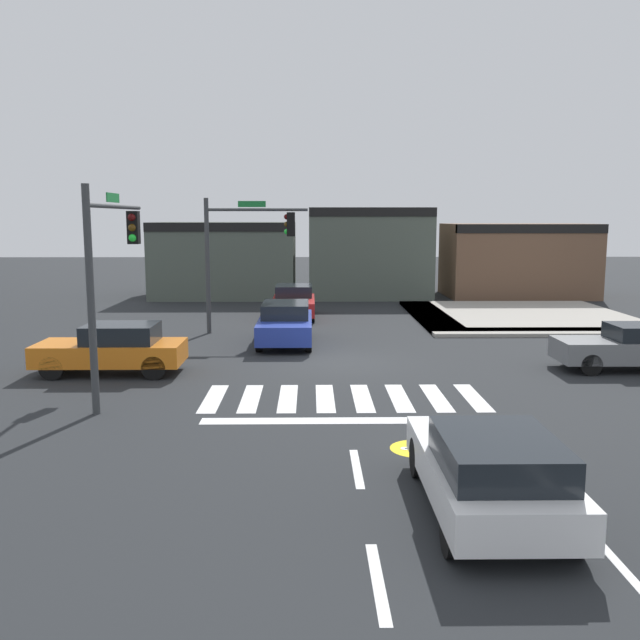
# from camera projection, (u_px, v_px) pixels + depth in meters

# --- Properties ---
(ground_plane) EXTENTS (120.00, 120.00, 0.00)m
(ground_plane) POSITION_uv_depth(u_px,v_px,m) (337.00, 362.00, 22.07)
(ground_plane) COLOR #232628
(crosswalk_near) EXTENTS (7.23, 2.77, 0.01)m
(crosswalk_near) POSITION_uv_depth(u_px,v_px,m) (344.00, 398.00, 17.62)
(crosswalk_near) COLOR silver
(crosswalk_near) RESTS_ON ground_plane
(lane_markings) EXTENTS (6.80, 24.25, 0.01)m
(lane_markings) POSITION_uv_depth(u_px,v_px,m) (448.00, 552.00, 9.49)
(lane_markings) COLOR white
(lane_markings) RESTS_ON ground_plane
(bike_detector_marking) EXTENTS (1.10, 1.10, 0.01)m
(bike_detector_marking) POSITION_uv_depth(u_px,v_px,m) (417.00, 449.00, 13.75)
(bike_detector_marking) COLOR yellow
(bike_detector_marking) RESTS_ON ground_plane
(curb_corner_northeast) EXTENTS (10.00, 10.60, 0.15)m
(curb_corner_northeast) POSITION_uv_depth(u_px,v_px,m) (511.00, 317.00, 31.50)
(curb_corner_northeast) COLOR #9E998E
(curb_corner_northeast) RESTS_ON ground_plane
(storefront_row) EXTENTS (25.65, 6.86, 5.21)m
(storefront_row) POSITION_uv_depth(u_px,v_px,m) (360.00, 256.00, 40.66)
(storefront_row) COLOR #4C564C
(storefront_row) RESTS_ON ground_plane
(traffic_signal_southwest) EXTENTS (0.32, 4.90, 5.41)m
(traffic_signal_southwest) POSITION_uv_depth(u_px,v_px,m) (112.00, 254.00, 17.50)
(traffic_signal_southwest) COLOR #383A3D
(traffic_signal_southwest) RESTS_ON ground_plane
(traffic_signal_northwest) EXTENTS (4.11, 0.32, 5.42)m
(traffic_signal_northwest) POSITION_uv_depth(u_px,v_px,m) (245.00, 242.00, 27.04)
(traffic_signal_northwest) COLOR #383A3D
(traffic_signal_northwest) RESTS_ON ground_plane
(car_white) EXTENTS (1.93, 4.33, 1.42)m
(car_white) POSITION_uv_depth(u_px,v_px,m) (490.00, 469.00, 10.59)
(car_white) COLOR white
(car_white) RESTS_ON ground_plane
(car_orange) EXTENTS (4.32, 1.83, 1.50)m
(car_orange) POSITION_uv_depth(u_px,v_px,m) (113.00, 348.00, 20.29)
(car_orange) COLOR orange
(car_orange) RESTS_ON ground_plane
(car_gray) EXTENTS (4.55, 1.71, 1.41)m
(car_gray) POSITION_uv_depth(u_px,v_px,m) (635.00, 347.00, 20.80)
(car_gray) COLOR slate
(car_gray) RESTS_ON ground_plane
(car_blue) EXTENTS (1.95, 4.62, 1.51)m
(car_blue) POSITION_uv_depth(u_px,v_px,m) (285.00, 323.00, 25.20)
(car_blue) COLOR #23389E
(car_blue) RESTS_ON ground_plane
(car_red) EXTENTS (1.95, 4.22, 1.45)m
(car_red) POSITION_uv_depth(u_px,v_px,m) (294.00, 302.00, 31.84)
(car_red) COLOR red
(car_red) RESTS_ON ground_plane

